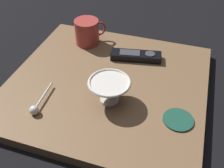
{
  "coord_description": "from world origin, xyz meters",
  "views": [
    {
      "loc": [
        0.21,
        -0.61,
        0.6
      ],
      "look_at": [
        0.03,
        -0.03,
        0.05
      ],
      "focal_mm": 42.41,
      "sensor_mm": 36.0,
      "label": 1
    }
  ],
  "objects_px": {
    "teaspoon": "(36,107)",
    "drink_coaster": "(178,120)",
    "tv_remote_near": "(136,56)",
    "cereal_bowl": "(109,90)",
    "coffee_mug": "(87,32)"
  },
  "relations": [
    {
      "from": "teaspoon",
      "to": "cereal_bowl",
      "type": "bearing_deg",
      "value": 29.09
    },
    {
      "from": "cereal_bowl",
      "to": "teaspoon",
      "type": "distance_m",
      "value": 0.22
    },
    {
      "from": "teaspoon",
      "to": "drink_coaster",
      "type": "height_order",
      "value": "teaspoon"
    },
    {
      "from": "cereal_bowl",
      "to": "teaspoon",
      "type": "relative_size",
      "value": 0.93
    },
    {
      "from": "drink_coaster",
      "to": "coffee_mug",
      "type": "bearing_deg",
      "value": 142.77
    },
    {
      "from": "coffee_mug",
      "to": "teaspoon",
      "type": "distance_m",
      "value": 0.38
    },
    {
      "from": "coffee_mug",
      "to": "teaspoon",
      "type": "xyz_separation_m",
      "value": [
        -0.01,
        -0.38,
        -0.03
      ]
    },
    {
      "from": "tv_remote_near",
      "to": "drink_coaster",
      "type": "bearing_deg",
      "value": -53.43
    },
    {
      "from": "teaspoon",
      "to": "coffee_mug",
      "type": "bearing_deg",
      "value": 88.95
    },
    {
      "from": "cereal_bowl",
      "to": "teaspoon",
      "type": "bearing_deg",
      "value": -150.91
    },
    {
      "from": "coffee_mug",
      "to": "teaspoon",
      "type": "relative_size",
      "value": 0.8
    },
    {
      "from": "coffee_mug",
      "to": "tv_remote_near",
      "type": "relative_size",
      "value": 0.58
    },
    {
      "from": "tv_remote_near",
      "to": "teaspoon",
      "type": "bearing_deg",
      "value": -122.13
    },
    {
      "from": "coffee_mug",
      "to": "drink_coaster",
      "type": "bearing_deg",
      "value": -37.23
    },
    {
      "from": "coffee_mug",
      "to": "drink_coaster",
      "type": "height_order",
      "value": "coffee_mug"
    }
  ]
}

